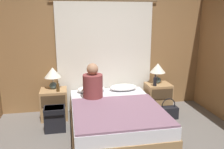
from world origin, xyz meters
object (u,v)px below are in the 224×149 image
at_px(nightstand_left, 54,104).
at_px(beer_bottle_on_right_stand, 155,81).
at_px(backpack_on_floor, 55,117).
at_px(lamp_right, 158,70).
at_px(beer_bottle_on_left_stand, 58,87).
at_px(lamp_left, 53,74).
at_px(pillow_left, 91,89).
at_px(pillow_right, 123,87).
at_px(handbag_on_floor, 168,112).
at_px(bed, 115,118).
at_px(person_left_in_bed, 93,84).
at_px(nightstand_right, 158,97).

bearing_deg(nightstand_left, beer_bottle_on_right_stand, -3.38).
distance_m(beer_bottle_on_right_stand, backpack_on_floor, 1.95).
distance_m(lamp_right, beer_bottle_on_left_stand, 1.95).
relative_size(lamp_left, pillow_left, 0.75).
height_order(pillow_right, beer_bottle_on_left_stand, beer_bottle_on_left_stand).
xyz_separation_m(pillow_left, handbag_on_floor, (1.37, -0.50, -0.37)).
distance_m(bed, pillow_right, 0.87).
height_order(bed, person_left_in_bed, person_left_in_bed).
height_order(backpack_on_floor, handbag_on_floor, backpack_on_floor).
bearing_deg(bed, pillow_right, 67.51).
distance_m(beer_bottle_on_left_stand, backpack_on_floor, 0.56).
distance_m(nightstand_right, lamp_right, 0.55).
relative_size(beer_bottle_on_right_stand, handbag_on_floor, 0.57).
relative_size(nightstand_right, beer_bottle_on_left_stand, 2.74).
height_order(pillow_right, handbag_on_floor, pillow_right).
distance_m(nightstand_left, nightstand_right, 2.02).
xyz_separation_m(bed, beer_bottle_on_left_stand, (-0.92, 0.57, 0.41)).
distance_m(lamp_right, beer_bottle_on_right_stand, 0.29).
bearing_deg(nightstand_left, pillow_right, 3.40).
distance_m(lamp_left, beer_bottle_on_right_stand, 1.92).
xyz_separation_m(nightstand_left, person_left_in_bed, (0.69, -0.28, 0.42)).
xyz_separation_m(nightstand_right, pillow_left, (-1.32, 0.08, 0.22)).
bearing_deg(lamp_left, pillow_right, 0.19).
height_order(nightstand_right, lamp_right, lamp_right).
relative_size(lamp_left, beer_bottle_on_right_stand, 1.77).
relative_size(pillow_left, person_left_in_bed, 0.84).
distance_m(nightstand_right, handbag_on_floor, 0.45).
distance_m(lamp_right, pillow_right, 0.77).
bearing_deg(beer_bottle_on_left_stand, pillow_left, 17.49).
bearing_deg(person_left_in_bed, pillow_left, 89.46).
relative_size(lamp_left, lamp_right, 1.00).
bearing_deg(pillow_right, handbag_on_floor, -34.16).
xyz_separation_m(nightstand_right, handbag_on_floor, (0.04, -0.42, -0.15)).
relative_size(pillow_right, beer_bottle_on_left_stand, 2.66).
height_order(lamp_right, pillow_right, lamp_right).
relative_size(lamp_right, person_left_in_bed, 0.63).
distance_m(nightstand_left, lamp_right, 2.09).
bearing_deg(backpack_on_floor, beer_bottle_on_right_stand, 12.00).
relative_size(lamp_right, pillow_right, 0.75).
bearing_deg(lamp_right, nightstand_right, -90.00).
height_order(lamp_left, pillow_right, lamp_left).
bearing_deg(nightstand_right, backpack_on_floor, -165.63).
xyz_separation_m(pillow_left, pillow_right, (0.63, 0.00, 0.00)).
distance_m(person_left_in_bed, backpack_on_floor, 0.84).
relative_size(pillow_left, beer_bottle_on_left_stand, 2.66).
bearing_deg(beer_bottle_on_right_stand, pillow_right, 161.63).
height_order(person_left_in_bed, handbag_on_floor, person_left_in_bed).
bearing_deg(bed, person_left_in_bed, 128.34).
xyz_separation_m(lamp_right, beer_bottle_on_right_stand, (-0.12, -0.19, -0.18)).
height_order(beer_bottle_on_right_stand, handbag_on_floor, beer_bottle_on_right_stand).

